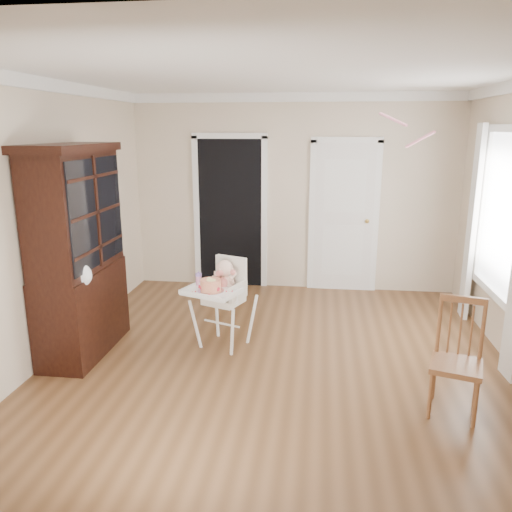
# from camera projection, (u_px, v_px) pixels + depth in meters

# --- Properties ---
(floor) EXTENTS (5.00, 5.00, 0.00)m
(floor) POSITION_uv_depth(u_px,v_px,m) (277.00, 364.00, 4.89)
(floor) COLOR #54351C
(floor) RESTS_ON ground
(ceiling) EXTENTS (5.00, 5.00, 0.00)m
(ceiling) POSITION_uv_depth(u_px,v_px,m) (280.00, 72.00, 4.22)
(ceiling) COLOR white
(ceiling) RESTS_ON wall_back
(wall_back) EXTENTS (4.50, 0.00, 4.50)m
(wall_back) POSITION_uv_depth(u_px,v_px,m) (294.00, 194.00, 6.95)
(wall_back) COLOR beige
(wall_back) RESTS_ON floor
(wall_left) EXTENTS (0.00, 5.00, 5.00)m
(wall_left) POSITION_uv_depth(u_px,v_px,m) (47.00, 223.00, 4.83)
(wall_left) COLOR beige
(wall_left) RESTS_ON floor
(crown_molding) EXTENTS (4.50, 5.00, 0.12)m
(crown_molding) POSITION_uv_depth(u_px,v_px,m) (280.00, 80.00, 4.23)
(crown_molding) COLOR white
(crown_molding) RESTS_ON ceiling
(doorway) EXTENTS (1.06, 0.05, 2.22)m
(doorway) POSITION_uv_depth(u_px,v_px,m) (230.00, 210.00, 7.11)
(doorway) COLOR black
(doorway) RESTS_ON wall_back
(closet_door) EXTENTS (0.96, 0.09, 2.13)m
(closet_door) POSITION_uv_depth(u_px,v_px,m) (344.00, 218.00, 6.92)
(closet_door) COLOR white
(closet_door) RESTS_ON wall_back
(window_right) EXTENTS (0.13, 1.84, 2.30)m
(window_right) POSITION_uv_depth(u_px,v_px,m) (499.00, 225.00, 5.06)
(window_right) COLOR white
(window_right) RESTS_ON wall_right
(high_chair) EXTENTS (0.75, 0.83, 0.96)m
(high_chair) POSITION_uv_depth(u_px,v_px,m) (223.00, 292.00, 5.16)
(high_chair) COLOR white
(high_chair) RESTS_ON floor
(baby) EXTENTS (0.26, 0.26, 0.40)m
(baby) POSITION_uv_depth(u_px,v_px,m) (224.00, 280.00, 5.15)
(baby) COLOR beige
(baby) RESTS_ON high_chair
(cake) EXTENTS (0.27, 0.27, 0.13)m
(cake) POSITION_uv_depth(u_px,v_px,m) (211.00, 285.00, 4.94)
(cake) COLOR silver
(cake) RESTS_ON high_chair
(sippy_cup) EXTENTS (0.07, 0.07, 0.16)m
(sippy_cup) POSITION_uv_depth(u_px,v_px,m) (199.00, 279.00, 5.14)
(sippy_cup) COLOR #CA7BA1
(sippy_cup) RESTS_ON high_chair
(china_cabinet) EXTENTS (0.55, 1.24, 2.10)m
(china_cabinet) POSITION_uv_depth(u_px,v_px,m) (78.00, 252.00, 4.92)
(china_cabinet) COLOR black
(china_cabinet) RESTS_ON floor
(dining_chair) EXTENTS (0.48, 0.48, 0.94)m
(dining_chair) POSITION_uv_depth(u_px,v_px,m) (457.00, 361.00, 3.97)
(dining_chair) COLOR brown
(dining_chair) RESTS_ON floor
(streamer) EXTENTS (0.24, 0.45, 0.15)m
(streamer) POSITION_uv_depth(u_px,v_px,m) (393.00, 119.00, 5.12)
(streamer) COLOR pink
(streamer) RESTS_ON ceiling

